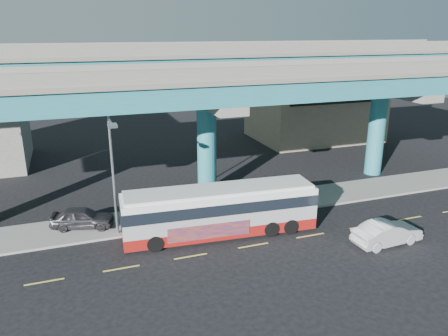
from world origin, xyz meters
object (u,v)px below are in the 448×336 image
object	(u,v)px
sedan	(387,233)
street_lamp	(113,161)
transit_bus	(220,209)
stop_sign	(254,189)
parked_car	(82,218)

from	to	relation	value
sedan	street_lamp	xyz separation A→B (m)	(-15.53, 6.30, 4.45)
transit_bus	sedan	size ratio (longest dim) A/B	2.76
transit_bus	stop_sign	world-z (taller)	transit_bus
sedan	street_lamp	bearing A→B (deg)	64.69
parked_car	sedan	bearing A→B (deg)	-99.91
parked_car	stop_sign	world-z (taller)	stop_sign
transit_bus	street_lamp	world-z (taller)	street_lamp
transit_bus	stop_sign	distance (m)	4.04
sedan	street_lamp	distance (m)	17.34
sedan	parked_car	xyz separation A→B (m)	(-17.58, 8.49, 0.10)
transit_bus	parked_car	xyz separation A→B (m)	(-8.34, 3.75, -0.91)
sedan	parked_car	distance (m)	19.53
transit_bus	street_lamp	bearing A→B (deg)	170.23
street_lamp	transit_bus	bearing A→B (deg)	-13.91
parked_car	stop_sign	size ratio (longest dim) A/B	1.78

